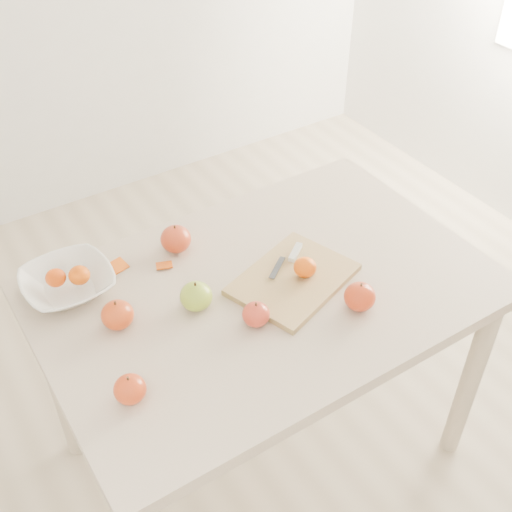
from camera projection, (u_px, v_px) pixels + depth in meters
ground at (264, 446)px, 2.21m from camera, size 3.50×3.50×0.00m
table at (266, 312)px, 1.79m from camera, size 1.20×0.80×0.75m
cutting_board at (293, 279)px, 1.73m from camera, size 0.38×0.33×0.02m
board_tangerine at (305, 267)px, 1.71m from camera, size 0.06×0.06×0.05m
fruit_bowl at (68, 283)px, 1.69m from camera, size 0.24×0.24×0.06m
bowl_tangerine_near at (56, 278)px, 1.67m from camera, size 0.05×0.05×0.05m
bowl_tangerine_far at (79, 275)px, 1.67m from camera, size 0.06×0.06×0.05m
orange_peel_a at (116, 268)px, 1.78m from camera, size 0.07×0.06×0.01m
orange_peel_b at (164, 266)px, 1.78m from camera, size 0.05×0.05×0.01m
paring_knife at (292, 255)px, 1.78m from camera, size 0.16×0.09×0.01m
apple_green at (196, 296)px, 1.64m from camera, size 0.08×0.08×0.08m
apple_red_e at (360, 297)px, 1.64m from camera, size 0.08×0.08×0.07m
apple_red_a at (176, 239)px, 1.81m from camera, size 0.09×0.09×0.08m
apple_red_d at (130, 389)px, 1.42m from camera, size 0.07×0.07×0.07m
apple_red_b at (117, 315)px, 1.59m from camera, size 0.08×0.08×0.07m
apple_red_c at (256, 314)px, 1.60m from camera, size 0.07×0.07×0.06m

